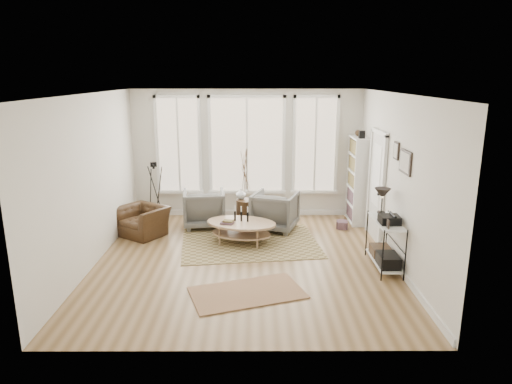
{
  "coord_description": "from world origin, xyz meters",
  "views": [
    {
      "loc": [
        0.18,
        -7.54,
        3.19
      ],
      "look_at": [
        0.2,
        0.6,
        1.1
      ],
      "focal_mm": 32.0,
      "sensor_mm": 36.0,
      "label": 1
    }
  ],
  "objects_px": {
    "bookcase": "(357,180)",
    "side_table": "(245,190)",
    "armchair_right": "(275,211)",
    "low_shelf": "(385,239)",
    "armchair_left": "(204,208)",
    "accent_chair": "(143,221)",
    "coffee_table": "(241,227)"
  },
  "relations": [
    {
      "from": "side_table",
      "to": "accent_chair",
      "type": "distance_m",
      "value": 2.22
    },
    {
      "from": "armchair_right",
      "to": "accent_chair",
      "type": "xyz_separation_m",
      "value": [
        -2.73,
        -0.34,
        -0.11
      ]
    },
    {
      "from": "armchair_left",
      "to": "armchair_right",
      "type": "bearing_deg",
      "value": 165.13
    },
    {
      "from": "armchair_left",
      "to": "side_table",
      "type": "xyz_separation_m",
      "value": [
        0.89,
        -0.02,
        0.4
      ]
    },
    {
      "from": "bookcase",
      "to": "accent_chair",
      "type": "relative_size",
      "value": 2.26
    },
    {
      "from": "bookcase",
      "to": "side_table",
      "type": "xyz_separation_m",
      "value": [
        -2.46,
        -0.34,
        -0.15
      ]
    },
    {
      "from": "side_table",
      "to": "low_shelf",
      "type": "bearing_deg",
      "value": -42.18
    },
    {
      "from": "armchair_right",
      "to": "bookcase",
      "type": "bearing_deg",
      "value": -144.74
    },
    {
      "from": "coffee_table",
      "to": "accent_chair",
      "type": "bearing_deg",
      "value": 166.4
    },
    {
      "from": "armchair_left",
      "to": "low_shelf",
      "type": "bearing_deg",
      "value": 139.17
    },
    {
      "from": "bookcase",
      "to": "accent_chair",
      "type": "bearing_deg",
      "value": -169.21
    },
    {
      "from": "armchair_left",
      "to": "side_table",
      "type": "height_order",
      "value": "side_table"
    },
    {
      "from": "bookcase",
      "to": "armchair_right",
      "type": "height_order",
      "value": "bookcase"
    },
    {
      "from": "accent_chair",
      "to": "armchair_left",
      "type": "bearing_deg",
      "value": 57.77
    },
    {
      "from": "low_shelf",
      "to": "side_table",
      "type": "xyz_separation_m",
      "value": [
        -2.4,
        2.18,
        0.29
      ]
    },
    {
      "from": "bookcase",
      "to": "armchair_right",
      "type": "xyz_separation_m",
      "value": [
        -1.83,
        -0.53,
        -0.55
      ]
    },
    {
      "from": "low_shelf",
      "to": "armchair_left",
      "type": "relative_size",
      "value": 1.46
    },
    {
      "from": "bookcase",
      "to": "armchair_right",
      "type": "relative_size",
      "value": 2.29
    },
    {
      "from": "armchair_left",
      "to": "accent_chair",
      "type": "relative_size",
      "value": 0.98
    },
    {
      "from": "accent_chair",
      "to": "armchair_right",
      "type": "bearing_deg",
      "value": 40.45
    },
    {
      "from": "low_shelf",
      "to": "armchair_right",
      "type": "xyz_separation_m",
      "value": [
        -1.77,
        1.99,
        -0.1
      ]
    },
    {
      "from": "armchair_left",
      "to": "side_table",
      "type": "relative_size",
      "value": 0.53
    },
    {
      "from": "low_shelf",
      "to": "coffee_table",
      "type": "bearing_deg",
      "value": 154.86
    },
    {
      "from": "armchair_left",
      "to": "accent_chair",
      "type": "xyz_separation_m",
      "value": [
        -1.2,
        -0.55,
        -0.11
      ]
    },
    {
      "from": "coffee_table",
      "to": "armchair_left",
      "type": "bearing_deg",
      "value": 128.5
    },
    {
      "from": "low_shelf",
      "to": "bookcase",
      "type": "bearing_deg",
      "value": 88.72
    },
    {
      "from": "armchair_right",
      "to": "side_table",
      "type": "bearing_deg",
      "value": 2.68
    },
    {
      "from": "armchair_left",
      "to": "accent_chair",
      "type": "bearing_deg",
      "value": 17.27
    },
    {
      "from": "bookcase",
      "to": "side_table",
      "type": "distance_m",
      "value": 2.49
    },
    {
      "from": "low_shelf",
      "to": "side_table",
      "type": "height_order",
      "value": "side_table"
    },
    {
      "from": "low_shelf",
      "to": "armchair_right",
      "type": "distance_m",
      "value": 2.67
    },
    {
      "from": "bookcase",
      "to": "low_shelf",
      "type": "xyz_separation_m",
      "value": [
        -0.06,
        -2.52,
        -0.44
      ]
    }
  ]
}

